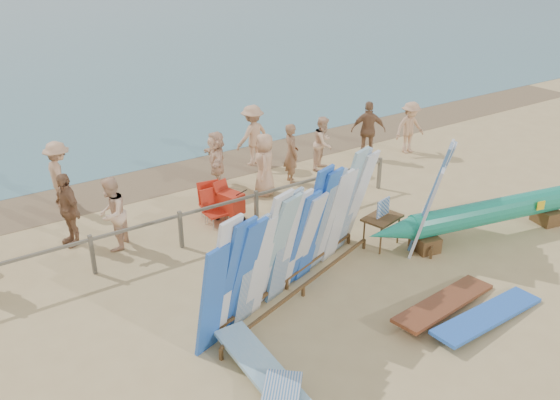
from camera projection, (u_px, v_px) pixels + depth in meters
ground at (251, 311)px, 11.19m from camera, size 160.00×160.00×0.00m
wet_sand_strip at (117, 187)px, 16.61m from camera, size 40.00×2.60×0.01m
fence at (180, 222)px, 13.18m from camera, size 12.08×0.08×0.90m
main_surfboard_rack at (296, 241)px, 11.30m from camera, size 5.04×2.21×2.56m
side_surfboard_rack at (432, 195)px, 13.35m from camera, size 2.09×1.70×2.50m
outrigger_canoe at (491, 213)px, 13.71m from camera, size 6.48×1.87×0.93m
vendor_table at (381, 230)px, 13.38m from camera, size 0.98×0.79×1.15m
flat_board_d at (487, 320)px, 10.93m from camera, size 2.73×0.71×0.22m
flat_board_b at (270, 385)px, 9.37m from camera, size 0.58×2.70×0.31m
flat_board_c at (444, 309)px, 11.25m from camera, size 2.75×0.99×0.31m
beach_chair_left at (216, 214)px, 14.40m from camera, size 0.57×0.59×0.87m
beach_chair_right at (212, 208)px, 14.73m from camera, size 0.64×0.65×0.90m
stroller at (229, 206)px, 14.49m from camera, size 0.67×0.83×1.00m
beachgoer_5 at (216, 160)px, 16.23m from camera, size 0.95×1.59×1.63m
beachgoer_extra_0 at (410, 128)px, 18.83m from camera, size 1.12×0.56×1.67m
beachgoer_8 at (323, 143)px, 17.54m from camera, size 0.86×0.72×1.61m
beachgoer_4 at (68, 209)px, 13.26m from camera, size 0.62×1.08×1.73m
beachgoer_10 at (368, 130)px, 18.34m from camera, size 1.12×1.01×1.81m
beachgoer_6 at (265, 164)px, 15.80m from camera, size 0.76×0.93×1.72m
beachgoer_9 at (253, 135)px, 17.81m from camera, size 1.28×0.74×1.86m
beachgoer_7 at (291, 153)px, 16.56m from camera, size 0.50×0.70×1.73m
beachgoer_2 at (112, 214)px, 13.08m from camera, size 0.83×0.89×1.70m
beachgoer_3 at (60, 175)px, 15.02m from camera, size 0.54×1.18×1.78m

